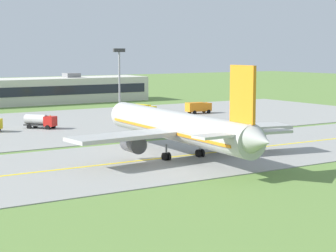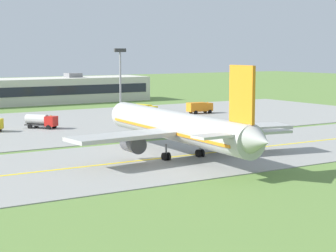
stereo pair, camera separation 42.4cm
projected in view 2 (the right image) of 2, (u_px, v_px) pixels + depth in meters
name	position (u px, v px, depth m)	size (l,w,h in m)	color
ground_plane	(150.00, 160.00, 79.72)	(500.00, 500.00, 0.00)	olive
taxiway_strip	(150.00, 160.00, 79.71)	(240.00, 28.00, 0.10)	gray
apron_pad	(85.00, 123.00, 120.24)	(140.00, 52.00, 0.10)	gray
taxiway_centreline	(150.00, 159.00, 79.70)	(220.00, 0.60, 0.01)	yellow
airplane_lead	(178.00, 127.00, 81.32)	(32.46, 39.64, 12.70)	#ADADA8
service_truck_baggage	(41.00, 121.00, 111.34)	(5.28, 6.01, 2.65)	red
service_truck_fuel	(144.00, 110.00, 131.88)	(3.80, 6.34, 2.60)	yellow
service_truck_catering	(200.00, 107.00, 137.72)	(6.09, 2.56, 2.60)	orange
terminal_building	(25.00, 91.00, 162.25)	(69.86, 13.59, 8.04)	beige
apron_light_mast	(120.00, 76.00, 117.24)	(2.40, 0.50, 14.70)	gray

